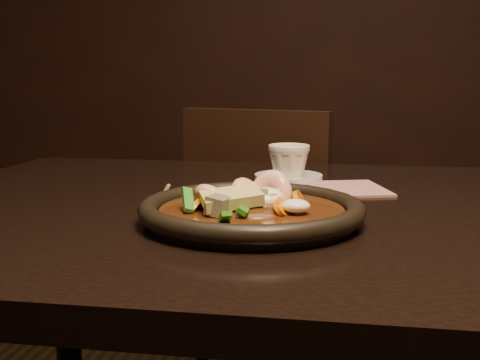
% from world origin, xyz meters
% --- Properties ---
extents(wall_back, '(5.00, 0.02, 2.80)m').
position_xyz_m(wall_back, '(0.00, 3.00, 1.40)').
color(wall_back, black).
rests_on(wall_back, floor).
extents(table, '(1.60, 0.90, 0.75)m').
position_xyz_m(table, '(0.00, 0.00, 0.67)').
color(table, black).
rests_on(table, floor).
extents(chair, '(0.51, 0.51, 0.87)m').
position_xyz_m(chair, '(-0.26, 0.65, 0.47)').
color(chair, black).
rests_on(chair, floor).
extents(plate, '(0.30, 0.30, 0.03)m').
position_xyz_m(plate, '(-0.20, -0.13, 0.77)').
color(plate, black).
rests_on(plate, table).
extents(stirfry, '(0.17, 0.22, 0.07)m').
position_xyz_m(stirfry, '(-0.20, -0.13, 0.77)').
color(stirfry, '#3C1C0B').
rests_on(stirfry, plate).
extents(saucer_left, '(0.13, 0.13, 0.01)m').
position_xyz_m(saucer_left, '(-0.18, 0.21, 0.76)').
color(saucer_left, silver).
rests_on(saucer_left, table).
extents(tea_cup, '(0.09, 0.09, 0.08)m').
position_xyz_m(tea_cup, '(-0.18, 0.19, 0.79)').
color(tea_cup, white).
rests_on(tea_cup, table).
extents(chopsticks, '(0.05, 0.24, 0.01)m').
position_xyz_m(chopsticks, '(-0.36, -0.02, 0.75)').
color(chopsticks, tan).
rests_on(chopsticks, table).
extents(napkin, '(0.18, 0.18, 0.00)m').
position_xyz_m(napkin, '(-0.08, 0.13, 0.75)').
color(napkin, '#AA6B69').
rests_on(napkin, table).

